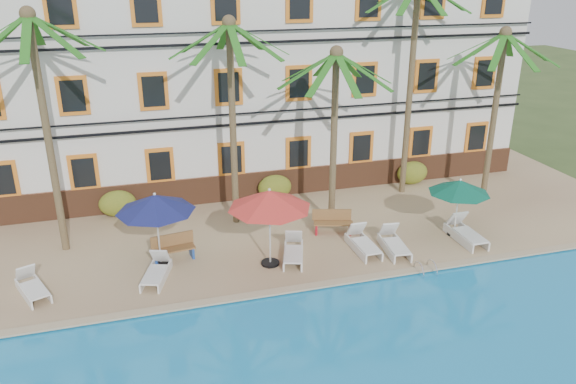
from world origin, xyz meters
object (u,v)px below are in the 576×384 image
object	(u,v)px
lounger_c	(293,251)
palm_c	(335,112)
bench_left	(173,247)
lounger_f	(465,233)
palm_b	(232,95)
pool_ladder	(425,271)
umbrella_blue	(155,204)
palm_e	(497,91)
bench_right	(333,221)
lounger_b	(156,271)
umbrella_green	(459,187)
lounger_d	(363,243)
palm_d	(412,61)
lounger_a	(32,287)
umbrella_red	(269,200)
palm_a	(42,103)
lounger_e	(394,243)

from	to	relation	value
lounger_c	palm_c	bearing A→B (deg)	46.56
bench_left	lounger_f	bearing A→B (deg)	-8.11
palm_b	pool_ladder	distance (m)	9.36
umbrella_blue	lounger_c	world-z (taller)	umbrella_blue
palm_e	bench_right	world-z (taller)	palm_e
palm_c	palm_e	size ratio (longest dim) A/B	0.94
umbrella_blue	lounger_b	distance (m)	2.23
palm_e	umbrella_green	xyz separation A→B (m)	(-3.27, -2.95, -2.82)
palm_b	palm_e	xyz separation A→B (m)	(11.06, -0.55, -0.36)
lounger_d	pool_ladder	xyz separation A→B (m)	(1.44, -1.99, -0.29)
palm_d	lounger_a	bearing A→B (deg)	-162.75
palm_d	lounger_b	world-z (taller)	palm_d
umbrella_red	bench_right	xyz separation A→B (m)	(2.96, 1.75, -1.94)
lounger_d	bench_right	size ratio (longest dim) A/B	1.22
lounger_b	palm_a	bearing A→B (deg)	134.58
palm_a	lounger_f	size ratio (longest dim) A/B	4.17
palm_b	lounger_f	distance (m)	10.12
palm_e	lounger_d	bearing A→B (deg)	-156.07
umbrella_red	palm_a	bearing A→B (deg)	155.17
bench_right	lounger_e	bearing A→B (deg)	-52.01
lounger_e	bench_right	world-z (taller)	bench_right
palm_e	lounger_f	size ratio (longest dim) A/B	3.64
palm_c	bench_right	size ratio (longest dim) A/B	4.42
palm_b	umbrella_blue	size ratio (longest dim) A/B	3.01
palm_c	bench_left	distance (m)	7.69
palm_c	lounger_e	xyz separation A→B (m)	(1.33, -2.90, -4.24)
umbrella_red	lounger_f	world-z (taller)	umbrella_red
umbrella_blue	lounger_a	world-z (taller)	umbrella_blue
palm_b	lounger_b	size ratio (longest dim) A/B	4.19
palm_d	bench_right	xyz separation A→B (m)	(-4.52, -3.14, -5.42)
lounger_f	palm_e	bearing A→B (deg)	47.99
lounger_d	palm_c	bearing A→B (deg)	95.98
lounger_d	pool_ladder	bearing A→B (deg)	-54.18
lounger_a	lounger_e	world-z (taller)	lounger_e
umbrella_red	lounger_c	world-z (taller)	umbrella_red
lounger_d	lounger_f	bearing A→B (deg)	-4.38
palm_a	lounger_c	distance (m)	9.76
palm_c	umbrella_red	world-z (taller)	palm_c
umbrella_blue	umbrella_red	xyz separation A→B (m)	(3.63, -1.08, 0.15)
palm_a	lounger_c	xyz separation A→B (m)	(7.76, -3.00, -5.11)
pool_ladder	lounger_b	bearing A→B (deg)	167.03
pool_ladder	umbrella_blue	bearing A→B (deg)	160.67
palm_e	lounger_f	world-z (taller)	palm_e
palm_c	umbrella_green	xyz separation A→B (m)	(4.15, -2.34, -2.58)
palm_b	lounger_d	bearing A→B (deg)	-43.56
palm_c	lounger_a	size ratio (longest dim) A/B	3.74
lounger_f	palm_d	bearing A→B (deg)	90.14
umbrella_green	lounger_d	xyz separation A→B (m)	(-3.88, -0.22, -1.66)
lounger_c	lounger_f	bearing A→B (deg)	-3.61
bench_right	palm_a	bearing A→B (deg)	171.75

